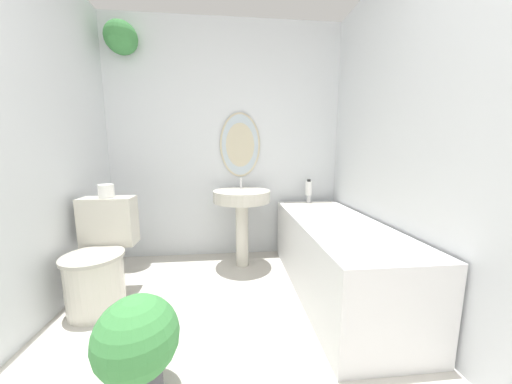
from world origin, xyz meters
name	(u,v)px	position (x,y,z in m)	size (l,w,h in m)	color
wall_back	(221,137)	(-0.06, 2.48, 1.26)	(2.46, 0.29, 2.40)	silver
wall_right	(423,136)	(1.20, 1.23, 1.20)	(0.06, 2.58, 2.40)	silver
toilet	(100,262)	(-0.91, 1.60, 0.32)	(0.40, 0.56, 0.76)	beige
pedestal_sink	(242,205)	(0.14, 2.15, 0.60)	(0.54, 0.54, 0.84)	beige
bathtub	(335,255)	(0.84, 1.60, 0.30)	(0.62, 1.62, 0.66)	silver
shampoo_bottle	(309,188)	(0.84, 2.33, 0.73)	(0.07, 0.07, 0.17)	white
potted_plant	(137,342)	(-0.39, 0.81, 0.28)	(0.36, 0.36, 0.48)	#47474C
toilet_paper_roll	(106,191)	(-0.91, 1.79, 0.81)	(0.11, 0.11, 0.10)	white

